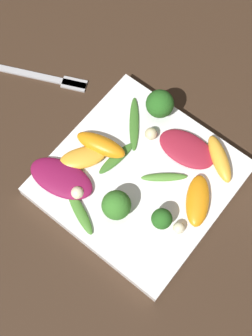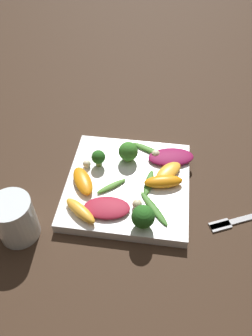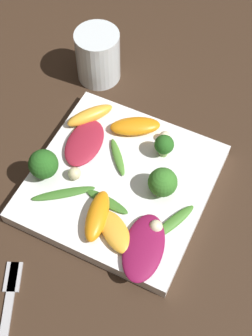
{
  "view_description": "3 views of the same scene",
  "coord_description": "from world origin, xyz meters",
  "views": [
    {
      "loc": [
        -0.2,
        -0.14,
        0.65
      ],
      "look_at": [
        -0.01,
        0.02,
        0.03
      ],
      "focal_mm": 50.0,
      "sensor_mm": 36.0,
      "label": 1
    },
    {
      "loc": [
        0.42,
        0.05,
        0.53
      ],
      "look_at": [
        -0.02,
        -0.01,
        0.04
      ],
      "focal_mm": 35.0,
      "sensor_mm": 36.0,
      "label": 2
    },
    {
      "loc": [
        -0.16,
        0.3,
        0.59
      ],
      "look_at": [
        -0.0,
        -0.01,
        0.04
      ],
      "focal_mm": 50.0,
      "sensor_mm": 36.0,
      "label": 3
    }
  ],
  "objects": [
    {
      "name": "arugula_sprig_2",
      "position": [
        -0.0,
        0.04,
        0.03
      ],
      "size": [
        0.07,
        0.02,
        0.01
      ],
      "color": "#3D7528",
      "rests_on": "plate"
    },
    {
      "name": "ground_plane",
      "position": [
        0.0,
        0.0,
        0.0
      ],
      "size": [
        2.4,
        2.4,
        0.0
      ],
      "primitive_type": "plane",
      "color": "#382619"
    },
    {
      "name": "arugula_sprig_3",
      "position": [
        0.02,
        -0.03,
        0.03
      ],
      "size": [
        0.05,
        0.06,
        0.01
      ],
      "color": "#518E33",
      "rests_on": "plate"
    },
    {
      "name": "orange_segment_3",
      "position": [
        0.09,
        -0.08,
        0.03
      ],
      "size": [
        0.06,
        0.07,
        0.02
      ],
      "color": "#FCAD33",
      "rests_on": "plate"
    },
    {
      "name": "broccoli_floret_1",
      "position": [
        0.1,
        0.04,
        0.05
      ],
      "size": [
        0.04,
        0.04,
        0.05
      ],
      "color": "#7A9E51",
      "rests_on": "plate"
    },
    {
      "name": "orange_segment_2",
      "position": [
        -0.0,
        0.07,
        0.03
      ],
      "size": [
        0.04,
        0.08,
        0.02
      ],
      "color": "orange",
      "rests_on": "plate"
    },
    {
      "name": "orange_segment_0",
      "position": [
        0.02,
        -0.09,
        0.03
      ],
      "size": [
        0.08,
        0.07,
        0.02
      ],
      "color": "orange",
      "rests_on": "plate"
    },
    {
      "name": "macadamia_nut_2",
      "position": [
        -0.03,
        -0.09,
        0.03
      ],
      "size": [
        0.02,
        0.02,
        0.02
      ],
      "color": "beige",
      "rests_on": "plate"
    },
    {
      "name": "macadamia_nut_0",
      "position": [
        0.06,
        0.03,
        0.03
      ],
      "size": [
        0.02,
        0.02,
        0.02
      ],
      "color": "beige",
      "rests_on": "plate"
    },
    {
      "name": "fork",
      "position": [
        0.05,
        0.23,
        0.0
      ],
      "size": [
        0.09,
        0.17,
        0.01
      ],
      "color": "#B2B2B7",
      "rests_on": "ground_plane"
    },
    {
      "name": "broccoli_floret_0",
      "position": [
        -0.06,
        -0.01,
        0.05
      ],
      "size": [
        0.04,
        0.04,
        0.04
      ],
      "color": "#7A9E51",
      "rests_on": "plate"
    },
    {
      "name": "radicchio_leaf_1",
      "position": [
        0.07,
        -0.03,
        0.03
      ],
      "size": [
        0.06,
        0.09,
        0.01
      ],
      "color": "maroon",
      "rests_on": "plate"
    },
    {
      "name": "arugula_sprig_0",
      "position": [
        -0.09,
        0.03,
        0.03
      ],
      "size": [
        0.04,
        0.07,
        0.01
      ],
      "color": "#47842D",
      "rests_on": "plate"
    },
    {
      "name": "arugula_sprig_1",
      "position": [
        0.06,
        0.06,
        0.02
      ],
      "size": [
        0.08,
        0.07,
        0.01
      ],
      "color": "#3D7528",
      "rests_on": "plate"
    },
    {
      "name": "plate",
      "position": [
        0.0,
        0.0,
        0.01
      ],
      "size": [
        0.25,
        0.25,
        0.02
      ],
      "color": "white",
      "rests_on": "ground_plane"
    },
    {
      "name": "radicchio_leaf_0",
      "position": [
        -0.07,
        0.08,
        0.03
      ],
      "size": [
        0.07,
        0.11,
        0.01
      ],
      "color": "maroon",
      "rests_on": "plate"
    },
    {
      "name": "broccoli_floret_2",
      "position": [
        -0.04,
        -0.07,
        0.04
      ],
      "size": [
        0.03,
        0.03,
        0.04
      ],
      "color": "#7A9E51",
      "rests_on": "plate"
    },
    {
      "name": "orange_segment_1",
      "position": [
        -0.03,
        0.08,
        0.03
      ],
      "size": [
        0.07,
        0.07,
        0.02
      ],
      "color": "#FCAD33",
      "rests_on": "plate"
    },
    {
      "name": "macadamia_nut_1",
      "position": [
        -0.08,
        0.05,
        0.03
      ],
      "size": [
        0.02,
        0.02,
        0.02
      ],
      "color": "beige",
      "rests_on": "plate"
    }
  ]
}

